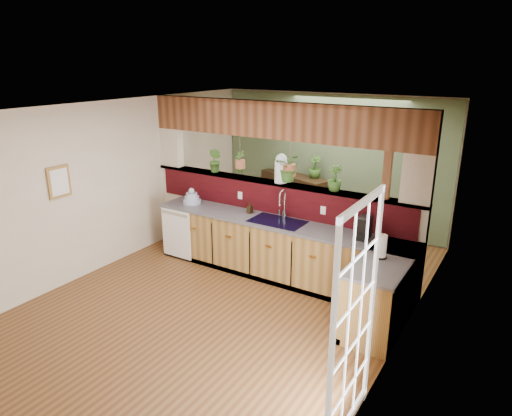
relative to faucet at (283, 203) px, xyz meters
The scene contains 28 objects.
ground 1.63m from the faucet, 102.51° to the right, with size 4.60×7.00×0.01m, color brown.
ceiling 1.86m from the faucet, 102.51° to the right, with size 4.60×7.00×0.01m, color brown.
wall_back 2.39m from the faucet, 96.05° to the left, with size 4.60×0.02×2.60m, color beige.
wall_left 2.79m from the faucet, 156.08° to the right, with size 0.02×7.00×2.60m, color beige.
wall_right 2.35m from the faucet, 28.91° to the right, with size 0.02×7.00×2.60m, color beige.
pass_through_partition 0.31m from the faucet, 135.70° to the left, with size 4.60×0.21×2.60m.
pass_through_ledge 0.40m from the faucet, 138.97° to the left, with size 4.60×0.21×0.04m, color brown.
header_beam 1.23m from the faucet, 138.97° to the left, with size 4.60×0.15×0.55m, color brown.
sage_backwall 2.37m from the faucet, 96.10° to the left, with size 4.55×0.02×2.55m, color #526847.
countertop 0.95m from the faucet, 24.15° to the right, with size 4.14×1.52×0.90m.
dishwasher 1.92m from the faucet, 164.85° to the right, with size 0.58×0.03×0.82m.
navy_sink 0.36m from the faucet, 90.37° to the right, with size 0.82×0.50×0.18m.
french_door 3.16m from the faucet, 50.30° to the right, with size 0.06×1.02×2.16m, color white.
framed_print 3.20m from the faucet, 142.57° to the right, with size 0.04×0.35×0.45m.
faucet is the anchor object (origin of this frame).
dish_stack 1.66m from the faucet, behind, with size 0.30×0.30×0.26m.
soap_dispenser 0.58m from the faucet, behind, with size 0.08×0.08×0.17m, color #342412.
coffee_maker 1.32m from the faucet, ahead, with size 0.16×0.27×0.30m.
paper_towel 1.81m from the faucet, 20.40° to the right, with size 0.15×0.15×0.31m.
glass_jar 0.54m from the faucet, 126.27° to the left, with size 0.20×0.20×0.45m.
ledge_plant_left 1.49m from the faucet, behind, with size 0.23×0.18×0.41m, color #30561E.
ledge_plant_right 0.86m from the faucet, 17.00° to the left, with size 0.21×0.21×0.37m, color #30561E.
hanging_plant_a 1.11m from the faucet, 166.51° to the left, with size 0.21×0.17×0.53m.
hanging_plant_b 0.72m from the faucet, 95.04° to the left, with size 0.45×0.41×0.55m.
shelving_console 2.39m from the faucet, 112.98° to the left, with size 1.53×0.41×1.02m, color black.
shelf_plant_a 2.47m from the faucet, 120.88° to the left, with size 0.20×0.14×0.38m, color #30561E.
shelf_plant_b 2.17m from the faucet, 102.45° to the left, with size 0.24×0.24×0.43m, color #30561E.
floor_plant 1.54m from the faucet, 64.23° to the left, with size 0.69×0.60×0.76m, color #30561E.
Camera 1 is at (3.34, -4.58, 3.18)m, focal length 32.00 mm.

